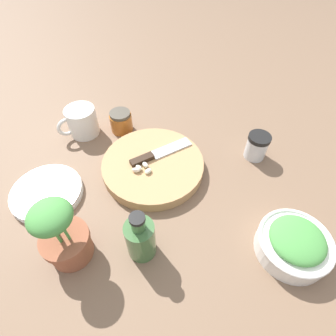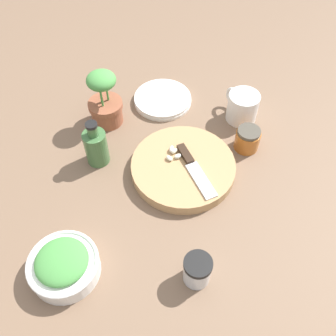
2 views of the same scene
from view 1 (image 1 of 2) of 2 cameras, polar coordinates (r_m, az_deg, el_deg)
name	(u,v)px [view 1 (image 1 of 2)]	position (r m, az deg, el deg)	size (l,w,h in m)	color
ground_plane	(170,193)	(0.70, 0.42, -5.46)	(5.00, 5.00, 0.00)	brown
cutting_board	(153,166)	(0.74, -3.29, 0.51)	(0.29, 0.29, 0.03)	tan
chef_knife	(157,154)	(0.75, -2.32, 3.16)	(0.16, 0.15, 0.01)	black
garlic_cloves	(142,168)	(0.71, -5.73, -0.09)	(0.06, 0.04, 0.01)	silver
herb_bowl	(294,243)	(0.65, 25.80, -14.57)	(0.16, 0.16, 0.07)	silver
spice_jar	(257,146)	(0.81, 18.78, 4.52)	(0.06, 0.06, 0.08)	silver
coffee_mug	(82,122)	(0.88, -18.29, 9.56)	(0.10, 0.11, 0.09)	silver
plate_stack	(47,193)	(0.76, -24.85, -4.88)	(0.19, 0.19, 0.02)	silver
honey_jar	(121,121)	(0.87, -10.17, 9.94)	(0.07, 0.07, 0.07)	#B26023
oil_bottle	(141,238)	(0.58, -6.01, -14.97)	(0.06, 0.06, 0.14)	#3D6638
potted_herb	(63,237)	(0.59, -21.86, -13.74)	(0.10, 0.10, 0.18)	#935138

